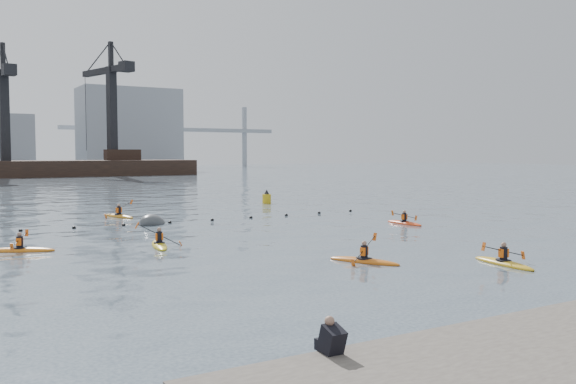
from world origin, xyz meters
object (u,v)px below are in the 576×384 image
object	(u,v)px
kayaker_1	(503,262)
kayaker_3	(159,244)
kayaker_4	(404,222)
mooring_buoy	(153,224)
kayaker_0	(364,260)
kayaker_5	(119,216)
nav_buoy	(267,199)
kayaker_2	(20,249)

from	to	relation	value
kayaker_1	kayaker_3	size ratio (longest dim) A/B	1.00
kayaker_4	mooring_buoy	distance (m)	16.38
kayaker_0	kayaker_5	size ratio (longest dim) A/B	0.93
kayaker_3	mooring_buoy	bearing A→B (deg)	86.61
kayaker_5	mooring_buoy	size ratio (longest dim) A/B	1.39
nav_buoy	kayaker_2	bearing A→B (deg)	-141.90
kayaker_2	nav_buoy	world-z (taller)	nav_buoy
kayaker_1	kayaker_5	bearing A→B (deg)	114.85
kayaker_1	kayaker_2	distance (m)	21.76
kayaker_3	mooring_buoy	distance (m)	9.80
kayaker_1	kayaker_3	world-z (taller)	kayaker_3
kayaker_1	kayaker_2	xyz separation A→B (m)	(-16.80, 13.83, -0.00)
kayaker_2	kayaker_4	xyz separation A→B (m)	(22.97, -0.71, -0.00)
kayaker_5	nav_buoy	xyz separation A→B (m)	(14.84, 5.00, 0.33)
kayaker_0	kayaker_1	xyz separation A→B (m)	(4.65, -3.34, 0.00)
kayaker_0	kayaker_4	distance (m)	14.58
nav_buoy	kayaker_3	bearing A→B (deg)	-130.32
kayaker_1	kayaker_5	size ratio (longest dim) A/B	0.98
kayaker_4	kayaker_3	bearing A→B (deg)	2.94
kayaker_1	kayaker_0	bearing A→B (deg)	151.26
kayaker_3	kayaker_1	bearing A→B (deg)	-35.78
kayaker_1	kayaker_5	world-z (taller)	kayaker_5
kayaker_1	mooring_buoy	world-z (taller)	kayaker_1
kayaker_3	kayaker_4	xyz separation A→B (m)	(16.82, 1.09, -0.00)
kayaker_0	mooring_buoy	distance (m)	18.39
kayaker_1	nav_buoy	bearing A→B (deg)	85.99
kayaker_4	nav_buoy	distance (m)	18.73
kayaker_2	kayaker_4	world-z (taller)	kayaker_4
kayaker_0	kayaker_1	distance (m)	5.72
kayaker_1	kayaker_4	xyz separation A→B (m)	(6.17, 13.12, -0.00)
kayaker_3	nav_buoy	xyz separation A→B (m)	(16.82, 19.82, 0.33)
kayaker_2	kayaker_3	distance (m)	6.41
kayaker_2	kayaker_3	bearing A→B (deg)	-81.05
kayaker_2	kayaker_4	distance (m)	22.98
kayaker_1	nav_buoy	size ratio (longest dim) A/B	2.36
kayaker_0	nav_buoy	world-z (taller)	nav_buoy
kayaker_4	nav_buoy	bearing A→B (deg)	-90.78
kayaker_2	mooring_buoy	distance (m)	11.68
kayaker_5	nav_buoy	bearing A→B (deg)	0.37
nav_buoy	kayaker_4	bearing A→B (deg)	-90.00
kayaker_5	kayaker_0	bearing A→B (deg)	-98.55
kayaker_0	kayaker_3	world-z (taller)	kayaker_3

